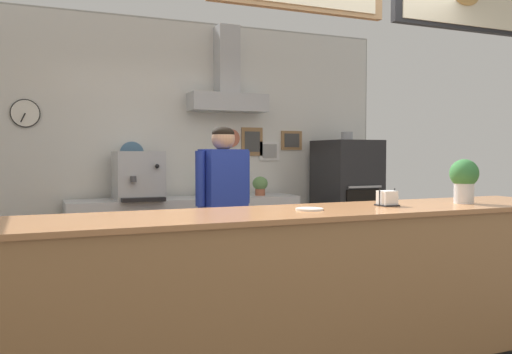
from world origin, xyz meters
The scene contains 11 objects.
back_wall_assembly centered at (0.02, 2.56, 1.54)m, with size 4.84×2.94×2.88m.
service_counter centered at (0.00, -0.24, 0.53)m, with size 3.90×0.74×1.05m.
back_prep_counter centered at (-0.08, 2.34, 0.46)m, with size 2.44×0.53×0.93m.
pizza_oven centered at (1.83, 2.21, 0.78)m, with size 0.60×0.74×1.65m.
shop_worker centered at (-0.09, 1.12, 0.89)m, with size 0.52×0.30×1.62m.
espresso_machine centered at (-0.59, 2.31, 1.17)m, with size 0.47×0.56×0.49m.
potted_thyme centered at (0.23, 2.32, 1.09)m, with size 0.22×0.22×0.27m.
potted_rosemary centered at (0.76, 2.30, 1.05)m, with size 0.17×0.17×0.21m.
napkin_holder centered at (0.59, -0.22, 1.10)m, with size 0.13×0.12×0.12m.
condiment_plate centered at (-0.01, -0.25, 1.06)m, with size 0.17×0.17×0.01m.
basil_vase centered at (1.19, -0.28, 1.22)m, with size 0.20×0.20×0.31m.
Camera 1 is at (-1.58, -3.10, 1.40)m, focal length 37.20 mm.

